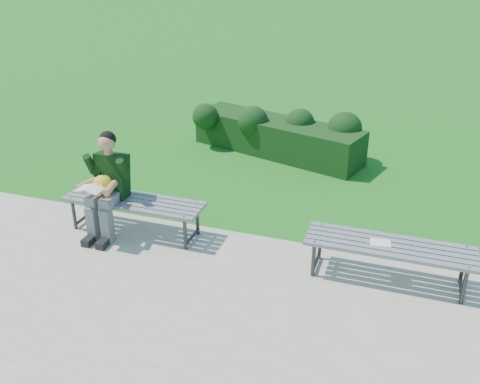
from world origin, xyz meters
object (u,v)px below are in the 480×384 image
(bench_left, at_px, (134,204))
(bench_right, at_px, (389,249))
(hedge, at_px, (279,133))
(paper_sheet, at_px, (380,243))
(seated_boy, at_px, (107,182))

(bench_left, height_order, bench_right, same)
(hedge, relative_size, bench_right, 1.76)
(paper_sheet, bearing_deg, bench_left, 178.58)
(hedge, xyz_separation_m, paper_sheet, (2.03, -3.39, 0.09))
(seated_boy, bearing_deg, bench_left, 17.49)
(hedge, distance_m, bench_left, 3.46)
(hedge, xyz_separation_m, bench_right, (2.13, -3.39, 0.04))
(bench_right, relative_size, paper_sheet, 7.57)
(hedge, bearing_deg, bench_left, -106.97)
(bench_left, bearing_deg, hedge, 73.03)
(hedge, relative_size, seated_boy, 2.41)
(bench_left, relative_size, paper_sheet, 7.57)
(seated_boy, relative_size, paper_sheet, 5.53)
(bench_left, height_order, paper_sheet, bench_left)
(hedge, height_order, seated_boy, seated_boy)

